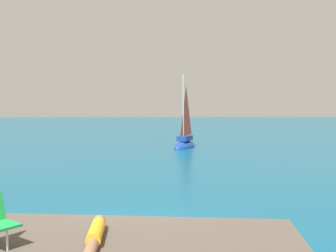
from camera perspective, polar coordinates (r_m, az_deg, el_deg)
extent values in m
plane|color=#0F5675|center=(10.75, -4.57, -14.78)|extent=(160.00, 160.00, 0.00)
ellipsoid|color=#193D99|center=(29.96, 2.33, -3.05)|extent=(2.33, 3.22, 1.06)
cube|color=#193D99|center=(29.89, 2.33, -1.71)|extent=(1.27, 1.53, 0.35)
cylinder|color=#B7B7BC|center=(29.51, 2.13, 2.56)|extent=(0.12, 0.12, 4.80)
cylinder|color=#B2B2B7|center=(30.50, 2.82, -1.30)|extent=(0.95, 1.76, 0.09)
pyramid|color=#DB4C38|center=(30.01, 2.53, 2.20)|extent=(0.75, 1.40, 3.65)
cylinder|color=gold|center=(7.04, -9.97, -14.31)|extent=(0.27, 0.91, 0.24)
cylinder|color=#9E704C|center=(6.35, -10.72, -16.61)|extent=(0.20, 0.71, 0.18)
sphere|color=#9E704C|center=(7.56, -9.52, -12.90)|extent=(0.22, 0.22, 0.22)
cylinder|color=silver|center=(6.88, -21.43, -14.45)|extent=(0.04, 0.04, 0.35)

